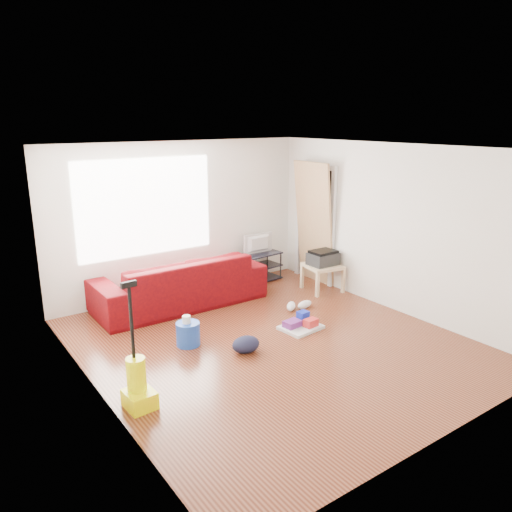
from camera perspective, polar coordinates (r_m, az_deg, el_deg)
room at (r=6.35m, az=1.65°, el=1.00°), size 4.51×5.01×2.51m
sofa at (r=8.00m, az=-8.59°, el=-5.50°), size 2.65×1.03×0.77m
tv_stand at (r=8.98m, az=0.45°, el=-1.18°), size 0.77×0.49×0.51m
tv at (r=8.86m, az=0.46°, el=1.41°), size 0.60×0.08×0.35m
side_table at (r=8.51m, az=7.63°, el=-1.45°), size 0.65×0.65×0.45m
printer at (r=8.45m, az=7.68°, el=-0.20°), size 0.47×0.36×0.25m
bucket at (r=6.63m, az=-7.72°, el=-10.03°), size 0.36×0.36×0.31m
toilet_paper at (r=6.54m, az=-7.91°, el=-8.44°), size 0.11×0.11×0.10m
cleaning_tray at (r=7.06m, az=5.16°, el=-7.79°), size 0.58×0.49×0.19m
backpack at (r=6.40m, az=-1.17°, el=-10.89°), size 0.38×0.31×0.20m
sneakers at (r=7.73m, az=4.80°, el=-5.64°), size 0.52×0.30×0.12m
vacuum at (r=5.34m, az=-13.36°, el=-14.08°), size 0.30×0.33×1.33m
door_panel at (r=9.06m, az=6.42°, el=-2.88°), size 0.27×0.86×2.13m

